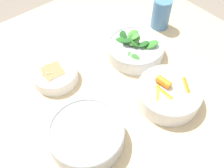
{
  "coord_description": "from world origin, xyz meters",
  "views": [
    {
      "loc": [
        0.33,
        0.34,
        1.36
      ],
      "look_at": [
        0.04,
        -0.0,
        0.8
      ],
      "focal_mm": 40.0,
      "sensor_mm": 36.0,
      "label": 1
    }
  ],
  "objects_px": {
    "bowl_beans_hotdog": "(86,135)",
    "cup": "(161,14)",
    "bowl_greens": "(135,48)",
    "bowl_carrots": "(169,93)",
    "bowl_cookies": "(55,74)"
  },
  "relations": [
    {
      "from": "bowl_beans_hotdog",
      "to": "cup",
      "type": "relative_size",
      "value": 1.74
    },
    {
      "from": "bowl_greens",
      "to": "cup",
      "type": "relative_size",
      "value": 1.71
    },
    {
      "from": "bowl_carrots",
      "to": "bowl_greens",
      "type": "xyz_separation_m",
      "value": [
        -0.05,
        -0.19,
        -0.0
      ]
    },
    {
      "from": "bowl_greens",
      "to": "bowl_cookies",
      "type": "distance_m",
      "value": 0.27
    },
    {
      "from": "bowl_greens",
      "to": "bowl_beans_hotdog",
      "type": "relative_size",
      "value": 0.98
    },
    {
      "from": "bowl_greens",
      "to": "bowl_cookies",
      "type": "height_order",
      "value": "bowl_greens"
    },
    {
      "from": "cup",
      "to": "bowl_carrots",
      "type": "bearing_deg",
      "value": 47.27
    },
    {
      "from": "cup",
      "to": "bowl_greens",
      "type": "bearing_deg",
      "value": 16.95
    },
    {
      "from": "bowl_carrots",
      "to": "bowl_greens",
      "type": "bearing_deg",
      "value": -105.51
    },
    {
      "from": "bowl_cookies",
      "to": "cup",
      "type": "bearing_deg",
      "value": 176.88
    },
    {
      "from": "bowl_greens",
      "to": "cup",
      "type": "distance_m",
      "value": 0.18
    },
    {
      "from": "bowl_beans_hotdog",
      "to": "cup",
      "type": "xyz_separation_m",
      "value": [
        -0.48,
        -0.2,
        0.03
      ]
    },
    {
      "from": "bowl_cookies",
      "to": "bowl_greens",
      "type": "bearing_deg",
      "value": 163.38
    },
    {
      "from": "cup",
      "to": "bowl_cookies",
      "type": "bearing_deg",
      "value": -3.12
    },
    {
      "from": "bowl_greens",
      "to": "bowl_beans_hotdog",
      "type": "bearing_deg",
      "value": 25.98
    }
  ]
}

